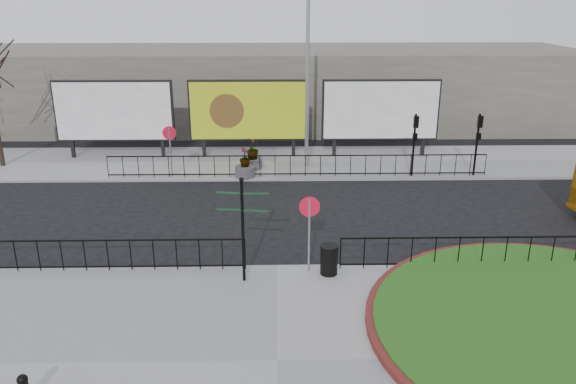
{
  "coord_description": "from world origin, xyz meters",
  "views": [
    {
      "loc": [
        0.03,
        -16.27,
        8.31
      ],
      "look_at": [
        0.4,
        2.3,
        1.8
      ],
      "focal_mm": 35.0,
      "sensor_mm": 36.0,
      "label": 1
    }
  ],
  "objects_px": {
    "billboard_mid": "(248,111)",
    "fingerpost_sign": "(243,220)",
    "lamp_post": "(308,73)",
    "planter_a": "(245,167)",
    "litter_bin": "(329,260)",
    "planter_b": "(253,156)"
  },
  "relations": [
    {
      "from": "lamp_post",
      "to": "fingerpost_sign",
      "type": "distance_m",
      "value": 12.56
    },
    {
      "from": "billboard_mid",
      "to": "planter_b",
      "type": "bearing_deg",
      "value": -82.19
    },
    {
      "from": "fingerpost_sign",
      "to": "planter_a",
      "type": "height_order",
      "value": "fingerpost_sign"
    },
    {
      "from": "lamp_post",
      "to": "planter_b",
      "type": "height_order",
      "value": "lamp_post"
    },
    {
      "from": "lamp_post",
      "to": "planter_b",
      "type": "bearing_deg",
      "value": -175.47
    },
    {
      "from": "billboard_mid",
      "to": "litter_bin",
      "type": "distance_m",
      "value": 14.09
    },
    {
      "from": "billboard_mid",
      "to": "planter_a",
      "type": "distance_m",
      "value": 4.09
    },
    {
      "from": "planter_a",
      "to": "fingerpost_sign",
      "type": "bearing_deg",
      "value": -87.18
    },
    {
      "from": "fingerpost_sign",
      "to": "litter_bin",
      "type": "height_order",
      "value": "fingerpost_sign"
    },
    {
      "from": "fingerpost_sign",
      "to": "planter_a",
      "type": "bearing_deg",
      "value": 103.36
    },
    {
      "from": "lamp_post",
      "to": "planter_b",
      "type": "xyz_separation_m",
      "value": [
        -2.71,
        -0.21,
        -4.08
      ]
    },
    {
      "from": "billboard_mid",
      "to": "lamp_post",
      "type": "distance_m",
      "value": 4.23
    },
    {
      "from": "lamp_post",
      "to": "planter_a",
      "type": "distance_m",
      "value": 5.43
    },
    {
      "from": "litter_bin",
      "to": "planter_a",
      "type": "height_order",
      "value": "planter_a"
    },
    {
      "from": "fingerpost_sign",
      "to": "planter_b",
      "type": "distance_m",
      "value": 11.86
    },
    {
      "from": "lamp_post",
      "to": "litter_bin",
      "type": "xyz_separation_m",
      "value": [
        0.1,
        -11.62,
        -4.23
      ]
    },
    {
      "from": "litter_bin",
      "to": "planter_a",
      "type": "relative_size",
      "value": 0.67
    },
    {
      "from": "planter_a",
      "to": "planter_b",
      "type": "xyz_separation_m",
      "value": [
        0.31,
        1.39,
        0.14
      ]
    },
    {
      "from": "billboard_mid",
      "to": "lamp_post",
      "type": "relative_size",
      "value": 0.67
    },
    {
      "from": "lamp_post",
      "to": "planter_a",
      "type": "xyz_separation_m",
      "value": [
        -3.02,
        -1.6,
        -4.22
      ]
    },
    {
      "from": "billboard_mid",
      "to": "fingerpost_sign",
      "type": "height_order",
      "value": "billboard_mid"
    },
    {
      "from": "billboard_mid",
      "to": "fingerpost_sign",
      "type": "xyz_separation_m",
      "value": [
        0.5,
        -13.97,
        -0.49
      ]
    }
  ]
}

